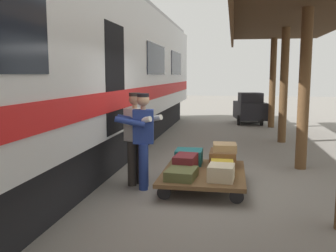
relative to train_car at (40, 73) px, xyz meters
name	(u,v)px	position (x,y,z in m)	size (l,w,h in m)	color
ground_plane	(210,186)	(-3.27, 0.00, -2.06)	(60.00, 60.00, 0.00)	gray
train_car	(40,73)	(0.00, 0.00, 0.00)	(3.02, 21.41, 4.00)	silver
luggage_cart	(204,174)	(-3.15, 0.10, -1.80)	(1.46, 1.93, 0.30)	brown
suitcase_cream_canvas	(221,173)	(-3.48, 0.63, -1.63)	(0.41, 0.45, 0.26)	beige
suitcase_maroon_trunk	(186,163)	(-2.82, 0.10, -1.62)	(0.37, 0.56, 0.29)	maroon
suitcase_brown_leather	(223,158)	(-3.48, -0.43, -1.62)	(0.50, 0.64, 0.28)	brown
suitcase_teal_softside	(189,157)	(-2.82, -0.43, -1.62)	(0.51, 0.48, 0.28)	#1E666B
suitcase_yellow_case	(222,167)	(-3.48, 0.10, -1.66)	(0.40, 0.58, 0.20)	gold
suitcase_olive_duffel	(182,174)	(-2.82, 0.63, -1.68)	(0.47, 0.61, 0.16)	brown
suitcase_tan_vintage	(225,147)	(-3.51, -0.41, -1.41)	(0.44, 0.45, 0.15)	tan
porter_in_overalls	(142,137)	(-2.08, 0.33, -1.14)	(0.71, 0.51, 1.70)	navy
porter_by_door	(136,135)	(-1.91, 0.12, -1.14)	(0.74, 0.60, 1.70)	#332D28
baggage_tug	(250,109)	(-4.35, -9.14, -1.43)	(1.39, 1.87, 1.30)	black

